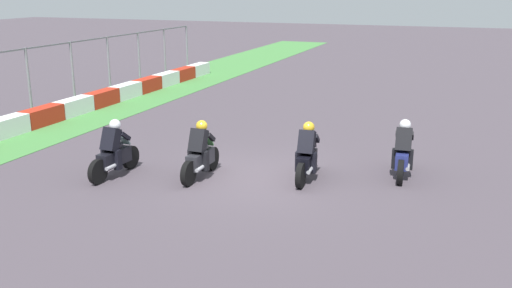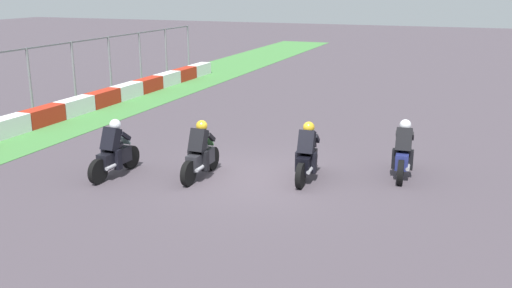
# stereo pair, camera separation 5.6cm
# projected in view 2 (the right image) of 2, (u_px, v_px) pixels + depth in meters

# --- Properties ---
(ground_plane) EXTENTS (120.00, 120.00, 0.00)m
(ground_plane) POSITION_uv_depth(u_px,v_px,m) (254.00, 177.00, 15.07)
(ground_plane) COLOR #4A4149
(rider_lane_a) EXTENTS (2.04, 0.55, 1.51)m
(rider_lane_a) POSITION_uv_depth(u_px,v_px,m) (403.00, 153.00, 14.99)
(rider_lane_a) COLOR black
(rider_lane_a) RESTS_ON ground_plane
(rider_lane_b) EXTENTS (2.04, 0.55, 1.51)m
(rider_lane_b) POSITION_uv_depth(u_px,v_px,m) (307.00, 156.00, 14.74)
(rider_lane_b) COLOR black
(rider_lane_b) RESTS_ON ground_plane
(rider_lane_c) EXTENTS (2.04, 0.54, 1.51)m
(rider_lane_c) POSITION_uv_depth(u_px,v_px,m) (200.00, 154.00, 14.90)
(rider_lane_c) COLOR black
(rider_lane_c) RESTS_ON ground_plane
(rider_lane_d) EXTENTS (2.04, 0.55, 1.51)m
(rider_lane_d) POSITION_uv_depth(u_px,v_px,m) (114.00, 153.00, 15.02)
(rider_lane_d) COLOR black
(rider_lane_d) RESTS_ON ground_plane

